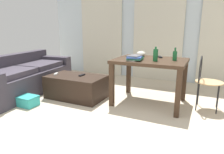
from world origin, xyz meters
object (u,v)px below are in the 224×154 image
object	(u,v)px
tv_remote_primary	(56,74)
shoebox	(28,101)
wire_chair	(205,77)
bottle_near	(156,55)
coffee_table	(76,87)
book_stack	(135,58)
tv_remote_on_table	(160,57)
couch	(23,77)
tv_remote_secondary	(82,75)
bottle_far	(175,56)
craft_table	(150,66)
scissors	(128,57)
bowl	(141,54)

from	to	relation	value
tv_remote_primary	shoebox	size ratio (longest dim) A/B	0.49
wire_chair	bottle_near	size ratio (longest dim) A/B	3.81
coffee_table	book_stack	distance (m)	1.21
tv_remote_on_table	tv_remote_primary	size ratio (longest dim) A/B	1.06
couch	tv_remote_secondary	bearing A→B (deg)	9.53
couch	shoebox	xyz separation A→B (m)	(0.66, -0.53, -0.21)
bottle_far	coffee_table	bearing A→B (deg)	-168.33
bottle_far	tv_remote_on_table	bearing A→B (deg)	141.95
tv_remote_secondary	wire_chair	bearing A→B (deg)	11.85
craft_table	scissors	xyz separation A→B (m)	(-0.42, 0.10, 0.11)
coffee_table	craft_table	xyz separation A→B (m)	(1.25, 0.30, 0.43)
tv_remote_on_table	scissors	distance (m)	0.54
wire_chair	coffee_table	bearing A→B (deg)	-168.39
shoebox	bowl	bearing A→B (deg)	38.60
wire_chair	tv_remote_on_table	distance (m)	0.77
bowl	couch	bearing A→B (deg)	-162.78
coffee_table	tv_remote_primary	xyz separation A→B (m)	(-0.38, -0.07, 0.21)
tv_remote_on_table	shoebox	xyz separation A→B (m)	(-1.82, -1.21, -0.67)
bottle_far	craft_table	bearing A→B (deg)	-174.62
wire_chair	tv_remote_on_table	world-z (taller)	wire_chair
bottle_near	bowl	xyz separation A→B (m)	(-0.34, 0.38, -0.05)
coffee_table	book_stack	size ratio (longest dim) A/B	3.22
craft_table	bottle_far	bearing A→B (deg)	5.38
bottle_near	bottle_far	bearing A→B (deg)	36.07
couch	tv_remote_secondary	xyz separation A→B (m)	(1.23, 0.21, 0.12)
couch	coffee_table	bearing A→B (deg)	7.21
book_stack	bottle_far	bearing A→B (deg)	23.22
tv_remote_primary	tv_remote_secondary	size ratio (longest dim) A/B	1.01
tv_remote_on_table	shoebox	size ratio (longest dim) A/B	0.52
couch	tv_remote_on_table	bearing A→B (deg)	15.48
shoebox	bottle_far	bearing A→B (deg)	25.61
coffee_table	scissors	distance (m)	1.07
tv_remote_on_table	bottle_near	bearing A→B (deg)	-112.32
coffee_table	bowl	bearing A→B (deg)	27.24
bowl	bottle_near	bearing A→B (deg)	-47.73
bottle_far	tv_remote_on_table	world-z (taller)	bottle_far
coffee_table	bottle_near	bearing A→B (deg)	6.22
tv_remote_on_table	tv_remote_secondary	size ratio (longest dim) A/B	1.07
craft_table	shoebox	world-z (taller)	craft_table
bowl	tv_remote_primary	world-z (taller)	bowl
shoebox	bottle_near	bearing A→B (deg)	23.98
bottle_far	scissors	world-z (taller)	bottle_far
craft_table	bottle_far	xyz separation A→B (m)	(0.37, 0.03, 0.18)
bowl	tv_remote_secondary	bearing A→B (deg)	-153.57
scissors	wire_chair	bearing A→B (deg)	1.12
shoebox	tv_remote_on_table	bearing A→B (deg)	33.64
coffee_table	tv_remote_on_table	world-z (taller)	tv_remote_on_table
tv_remote_secondary	bottle_near	bearing A→B (deg)	5.35
bottle_far	tv_remote_on_table	distance (m)	0.35
shoebox	tv_remote_primary	bearing A→B (deg)	81.10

